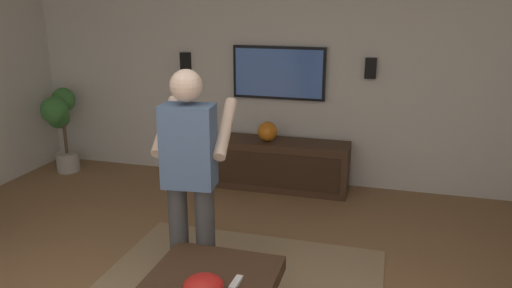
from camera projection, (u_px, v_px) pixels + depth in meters
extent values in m
cube|color=silver|center=(295.00, 62.00, 5.58)|extent=(0.10, 6.60, 2.80)
cylinder|color=#422B1C|center=(185.00, 279.00, 3.56)|extent=(0.07, 0.07, 0.30)
cube|color=#422B1C|center=(273.00, 164.00, 5.63)|extent=(0.44, 1.70, 0.55)
cube|color=#352216|center=(268.00, 170.00, 5.43)|extent=(0.01, 1.56, 0.39)
cube|color=black|center=(279.00, 73.00, 5.57)|extent=(0.05, 1.06, 0.59)
cube|color=#4974CF|center=(278.00, 73.00, 5.55)|extent=(0.01, 1.00, 0.53)
cylinder|color=#3F3F3F|center=(206.00, 239.00, 3.59)|extent=(0.14, 0.14, 0.82)
cylinder|color=#3F3F3F|center=(179.00, 237.00, 3.62)|extent=(0.14, 0.14, 0.82)
cube|color=slate|center=(189.00, 146.00, 3.41)|extent=(0.26, 0.38, 0.58)
sphere|color=beige|center=(186.00, 86.00, 3.29)|extent=(0.22, 0.22, 0.22)
cylinder|color=beige|center=(225.00, 128.00, 3.52)|extent=(0.48, 0.14, 0.37)
cylinder|color=beige|center=(166.00, 126.00, 3.59)|extent=(0.48, 0.14, 0.37)
cube|color=white|center=(203.00, 133.00, 3.77)|extent=(0.05, 0.05, 0.16)
cylinder|color=#B7B2A8|center=(68.00, 162.00, 6.20)|extent=(0.28, 0.28, 0.23)
cylinder|color=brown|center=(65.00, 138.00, 6.11)|extent=(0.04, 0.04, 0.38)
sphere|color=#3D7F38|center=(63.00, 99.00, 6.09)|extent=(0.28, 0.28, 0.28)
sphere|color=#3D7F38|center=(55.00, 110.00, 5.92)|extent=(0.33, 0.33, 0.33)
sphere|color=#3D7F38|center=(59.00, 118.00, 6.08)|extent=(0.26, 0.26, 0.26)
sphere|color=#3D7F38|center=(64.00, 102.00, 6.09)|extent=(0.25, 0.25, 0.25)
ellipsoid|color=red|center=(204.00, 286.00, 2.93)|extent=(0.24, 0.24, 0.11)
cube|color=white|center=(236.00, 283.00, 3.04)|extent=(0.15, 0.05, 0.02)
cube|color=black|center=(204.00, 287.00, 3.00)|extent=(0.15, 0.12, 0.02)
sphere|color=orange|center=(267.00, 131.00, 5.52)|extent=(0.22, 0.22, 0.22)
cube|color=black|center=(371.00, 68.00, 5.29)|extent=(0.06, 0.12, 0.22)
cube|color=black|center=(186.00, 62.00, 5.85)|extent=(0.06, 0.12, 0.22)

